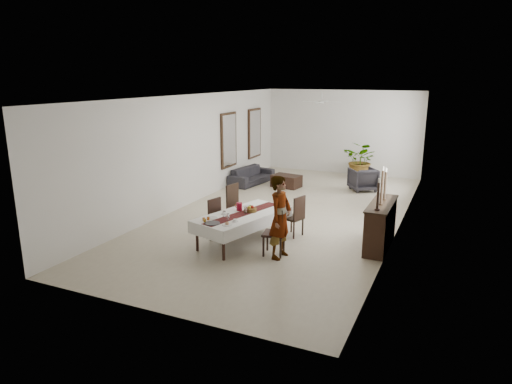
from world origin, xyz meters
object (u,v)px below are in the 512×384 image
object	(u,v)px
woman	(280,217)
sideboard_body	(380,226)
dining_table_top	(243,215)
sofa	(252,175)
red_pitcher	(239,207)

from	to	relation	value
woman	sideboard_body	distance (m)	2.36
sideboard_body	dining_table_top	bearing A→B (deg)	-161.03
sofa	woman	bearing A→B (deg)	-141.41
woman	sideboard_body	bearing A→B (deg)	-43.88
sideboard_body	sofa	xyz separation A→B (m)	(-5.22, 4.47, -0.21)
red_pitcher	sofa	distance (m)	5.71
woman	sofa	bearing A→B (deg)	37.15
red_pitcher	sideboard_body	distance (m)	3.20
dining_table_top	sofa	world-z (taller)	dining_table_top
dining_table_top	sofa	bearing A→B (deg)	128.96
dining_table_top	red_pitcher	bearing A→B (deg)	149.04
woman	red_pitcher	bearing A→B (deg)	70.03
red_pitcher	sideboard_body	bearing A→B (deg)	14.61
woman	sideboard_body	xyz separation A→B (m)	(1.81, 1.46, -0.38)
woman	sofa	xyz separation A→B (m)	(-3.41, 5.93, -0.59)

